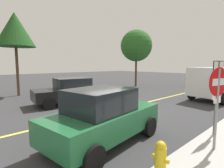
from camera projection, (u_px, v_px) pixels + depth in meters
name	position (u px, v px, depth m)	size (l,w,h in m)	color
ground_plane	(116.00, 110.00, 9.31)	(80.00, 80.00, 0.00)	#38383A
lane_marking_centre	(150.00, 102.00, 11.32)	(28.00, 0.16, 0.01)	#E0D14C
stop_sign	(217.00, 96.00, 4.55)	(0.74, 0.21, 2.34)	gray
speed_limit_sign	(217.00, 85.00, 5.50)	(0.53, 0.14, 2.52)	#4C4C51
white_van	(221.00, 81.00, 12.13)	(5.42, 2.82, 2.20)	white
car_green_behind_van	(103.00, 116.00, 5.34)	(4.07, 2.36, 1.69)	#236B3D
car_black_far_lane	(70.00, 91.00, 10.77)	(4.40, 2.48, 1.57)	black
car_white_crossing	(202.00, 79.00, 19.14)	(4.28, 2.47, 1.62)	white
tree_left_verge	(136.00, 46.00, 18.82)	(3.38, 3.38, 6.09)	#513823
tree_centre_verge	(15.00, 30.00, 12.97)	(2.83, 2.83, 6.24)	#513823
fire_hydrant	(160.00, 160.00, 3.66)	(0.24, 0.38, 0.83)	gold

